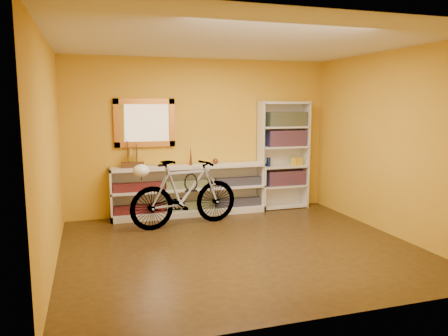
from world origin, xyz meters
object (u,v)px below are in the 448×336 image
object	(u,v)px
helmet	(141,171)
bicycle	(185,193)
console_unit	(190,190)
bookcase	(283,155)

from	to	relation	value
helmet	bicycle	bearing A→B (deg)	10.16
console_unit	bookcase	xyz separation A→B (m)	(1.70, 0.03, 0.52)
console_unit	helmet	bearing A→B (deg)	-140.32
console_unit	helmet	world-z (taller)	helmet
console_unit	bookcase	size ratio (longest dim) A/B	1.37
console_unit	bicycle	xyz separation A→B (m)	(-0.22, -0.61, 0.09)
console_unit	bicycle	distance (m)	0.66
bicycle	helmet	distance (m)	0.78
bookcase	bicycle	xyz separation A→B (m)	(-1.92, -0.64, -0.43)
console_unit	helmet	size ratio (longest dim) A/B	10.80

